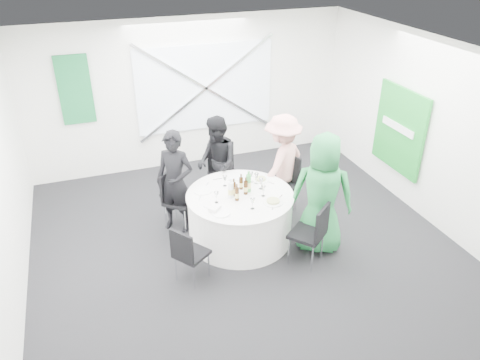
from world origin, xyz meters
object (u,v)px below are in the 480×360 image
object	(u,v)px
chair_back_left	(174,195)
person_woman_green	(322,194)
chair_back_right	(285,179)
person_woman_pink	(282,163)
chair_front_left	(188,252)
chair_back	(222,169)
clear_water_bottle	(231,190)
green_water_bottle	(248,183)
banquet_table	(240,217)
chair_front_right	(313,230)
person_man_back_left	(175,182)
person_man_back	(217,163)

from	to	relation	value
chair_back_left	person_woman_green	xyz separation A→B (m)	(1.82, -1.29, 0.37)
chair_back_right	person_woman_pink	xyz separation A→B (m)	(-0.03, 0.08, 0.26)
chair_front_left	person_woman_green	xyz separation A→B (m)	(1.96, 0.11, 0.40)
chair_back	clear_water_bottle	distance (m)	1.24
chair_back_left	chair_back_right	xyz separation A→B (m)	(1.79, -0.16, 0.03)
chair_back_left	chair_front_left	xyz separation A→B (m)	(-0.14, -1.40, -0.04)
chair_back_left	green_water_bottle	bearing A→B (deg)	-83.52
chair_back_right	chair_front_left	distance (m)	2.30
banquet_table	chair_back	size ratio (longest dim) A/B	1.54
chair_back	chair_back_left	size ratio (longest dim) A/B	1.13
chair_front_right	clear_water_bottle	xyz separation A→B (m)	(-0.88, 0.86, 0.33)
green_water_bottle	banquet_table	bearing A→B (deg)	-161.84
chair_front_right	green_water_bottle	bearing A→B (deg)	-97.49
chair_front_left	chair_back_right	bearing A→B (deg)	-93.18
person_woman_green	clear_water_bottle	xyz separation A→B (m)	(-1.15, 0.55, -0.01)
chair_back_left	person_man_back_left	size ratio (longest dim) A/B	0.56
person_man_back_left	green_water_bottle	distance (m)	1.11
chair_back_left	chair_front_right	bearing A→B (deg)	-95.30
chair_back_left	person_woman_green	distance (m)	2.26
banquet_table	clear_water_bottle	bearing A→B (deg)	-167.69
person_man_back_left	green_water_bottle	xyz separation A→B (m)	(0.96, -0.54, 0.08)
chair_back_left	person_man_back	bearing A→B (deg)	-25.66
chair_front_left	person_woman_pink	world-z (taller)	person_woman_pink
chair_back	green_water_bottle	bearing A→B (deg)	-82.62
banquet_table	person_man_back_left	xyz separation A→B (m)	(-0.81, 0.59, 0.43)
chair_back	chair_back_right	bearing A→B (deg)	-29.99
chair_front_right	chair_back	bearing A→B (deg)	-112.12
person_woman_pink	clear_water_bottle	size ratio (longest dim) A/B	5.34
chair_back_left	person_woman_pink	distance (m)	1.79
chair_back_left	person_woman_green	bearing A→B (deg)	-84.73
chair_back	person_man_back	distance (m)	0.23
chair_front_left	person_woman_pink	bearing A→B (deg)	-91.09
chair_back_left	chair_front_right	size ratio (longest dim) A/B	0.96
chair_back_left	banquet_table	bearing A→B (deg)	-90.00
clear_water_bottle	chair_back_right	bearing A→B (deg)	27.27
green_water_bottle	clear_water_bottle	xyz separation A→B (m)	(-0.30, -0.08, -0.01)
banquet_table	person_man_back	bearing A→B (deg)	91.03
chair_front_left	person_man_back	size ratio (longest dim) A/B	0.54
chair_front_left	person_woman_pink	distance (m)	2.34
banquet_table	chair_front_right	bearing A→B (deg)	-50.84
chair_back_left	person_man_back	size ratio (longest dim) A/B	0.58
person_man_back	green_water_bottle	distance (m)	1.03
person_man_back_left	person_woman_pink	bearing A→B (deg)	37.20
person_woman_green	person_man_back	bearing A→B (deg)	-27.88
chair_front_left	person_woman_green	distance (m)	2.01
green_water_bottle	clear_water_bottle	world-z (taller)	green_water_bottle
banquet_table	chair_back_left	xyz separation A→B (m)	(-0.82, 0.70, 0.15)
person_man_back_left	person_man_back	distance (m)	0.92
banquet_table	person_man_back_left	size ratio (longest dim) A/B	0.97
chair_back_right	chair_front_right	world-z (taller)	chair_back_right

